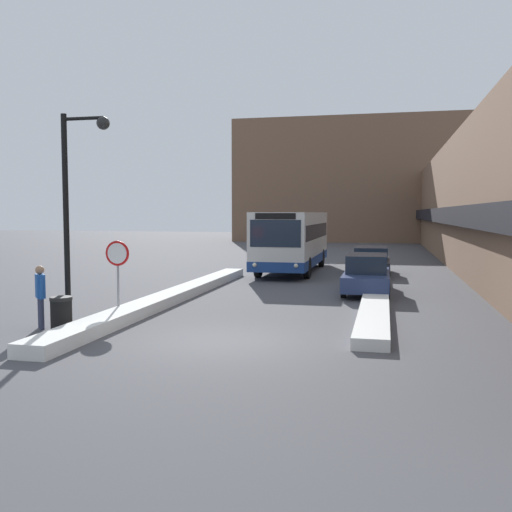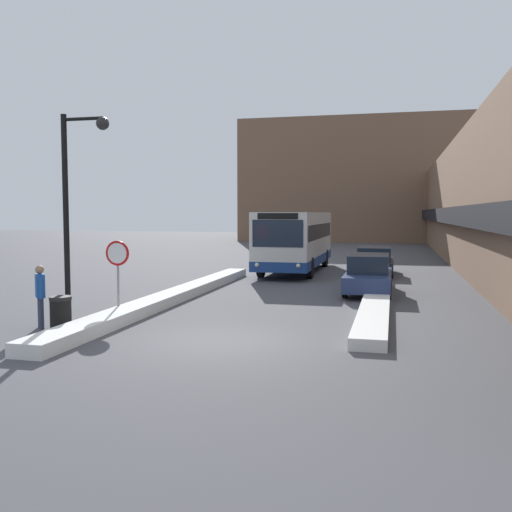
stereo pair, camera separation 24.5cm
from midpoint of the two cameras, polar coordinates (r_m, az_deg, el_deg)
ground_plane at (r=14.30m, az=-3.87°, el=-8.53°), size 160.00×160.00×0.00m
building_row_right at (r=37.83m, az=21.95°, el=4.91°), size 5.50×60.00×7.58m
building_backdrop_far at (r=66.22m, az=9.39°, el=7.40°), size 26.00×8.00×13.66m
snow_bank_left at (r=20.96m, az=-8.65°, el=-3.97°), size 0.90×17.37×0.35m
snow_bank_right at (r=21.14m, az=11.58°, el=-4.01°), size 0.90×15.72×0.30m
city_bus at (r=31.00m, az=3.47°, el=1.65°), size 2.73×10.20×3.22m
parked_car_front at (r=23.06m, az=10.72°, el=-1.78°), size 1.79×4.70×1.54m
parked_car_back at (r=30.20m, az=11.22°, el=-0.46°), size 1.91×4.72×1.43m
stop_sign at (r=17.78m, az=-14.06°, el=-0.58°), size 0.76×0.08×2.34m
street_lamp at (r=16.89m, az=-18.04°, el=5.92°), size 1.46×0.36×5.94m
pedestrian at (r=16.74m, az=-21.15°, el=-3.28°), size 0.47×0.49×1.74m
trash_bin at (r=16.20m, az=-19.30°, el=-5.52°), size 0.59×0.59×0.95m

